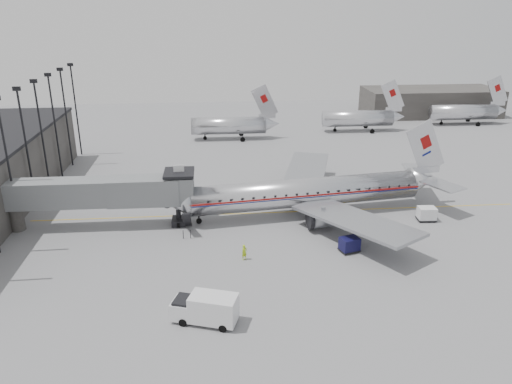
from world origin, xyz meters
TOP-DOWN VIEW (x-y plane):
  - ground at (0.00, 0.00)m, footprint 160.00×160.00m
  - hangar at (45.00, 60.00)m, footprint 30.00×12.00m
  - apron_line at (3.00, 6.00)m, footprint 60.00×0.15m
  - jet_bridge at (-16.66, 3.67)m, footprint 21.00×6.20m
  - floodlight_masts at (-27.50, 13.00)m, footprint 0.90×42.25m
  - distant_aircraft_near at (-1.79, 42.00)m, footprint 16.39×3.20m
  - distant_aircraft_mid at (24.21, 46.00)m, footprint 16.39×3.20m
  - distant_aircraft_far at (48.21, 50.00)m, footprint 16.39×3.20m
  - airliner at (6.69, 5.36)m, footprint 35.01×32.24m
  - service_van at (-6.06, -15.98)m, footprint 5.70×3.60m
  - baggage_cart_navy at (8.78, -4.95)m, footprint 2.33×2.02m
  - baggage_cart_white at (20.00, 2.00)m, footprint 2.19×1.72m
  - ramp_worker at (-2.23, -5.75)m, footprint 0.71×0.65m

SIDE VIEW (x-z plane):
  - ground at x=0.00m, z-range 0.00..0.00m
  - apron_line at x=3.00m, z-range 0.00..0.01m
  - ramp_worker at x=-2.23m, z-range 0.00..1.64m
  - baggage_cart_navy at x=8.78m, z-range 0.05..1.60m
  - baggage_cart_white at x=20.00m, z-range 0.05..1.71m
  - service_van at x=-6.06m, z-range 0.06..2.57m
  - distant_aircraft_near at x=-1.79m, z-range -2.40..7.86m
  - distant_aircraft_mid at x=24.21m, z-range -2.40..7.86m
  - distant_aircraft_far at x=48.21m, z-range -2.40..7.86m
  - airliner at x=6.69m, z-range -2.76..8.34m
  - hangar at x=45.00m, z-range 0.00..6.00m
  - jet_bridge at x=-16.66m, z-range 0.63..7.73m
  - floodlight_masts at x=-27.50m, z-range 0.74..15.99m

